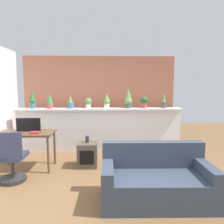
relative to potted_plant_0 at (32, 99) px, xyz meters
The scene contains 19 objects.
ground_plane 2.89m from the potted_plant_0, 49.46° to the right, with size 12.00×12.00×0.00m, color brown.
divider_wall 1.85m from the potted_plant_0, ahead, with size 4.19×0.16×1.07m, color white.
plant_shelf 1.68m from the potted_plant_0, ahead, with size 4.19×0.33×0.04m, color white.
brick_wall_behind 1.79m from the potted_plant_0, 21.51° to the left, with size 4.19×0.10×2.50m, color #AD664C.
potted_plant_0 is the anchor object (origin of this frame).
potted_plant_1 0.44m from the potted_plant_0, ahead, with size 0.16×0.16×0.38m.
potted_plant_2 0.94m from the potted_plant_0, ahead, with size 0.17×0.17×0.36m.
potted_plant_3 1.39m from the potted_plant_0, ahead, with size 0.18×0.18×0.26m.
potted_plant_4 1.85m from the potted_plant_0, ahead, with size 0.16×0.16×0.39m.
potted_plant_5 2.41m from the potted_plant_0, ahead, with size 0.20×0.20×0.51m.
potted_plant_6 2.81m from the potted_plant_0, ahead, with size 0.19×0.19×0.30m.
potted_plant_7 3.31m from the potted_plant_0, ahead, with size 0.12×0.12×0.40m.
desk 1.32m from the potted_plant_0, 78.48° to the right, with size 1.10×0.60×0.75m.
tv_monitor 1.15m from the potted_plant_0, 75.77° to the right, with size 0.48×0.04×0.27m, color black.
office_chair 1.98m from the potted_plant_0, 83.38° to the right, with size 0.47×0.48×0.91m.
side_cube_shelf 2.08m from the potted_plant_0, 35.39° to the right, with size 0.40×0.41×0.50m.
vase_on_shelf 1.92m from the potted_plant_0, 34.81° to the right, with size 0.08×0.08×0.14m, color #2D2D33.
book_on_desk 1.43m from the potted_plant_0, 69.76° to the right, with size 0.17×0.12×0.04m, color #B22D33.
couch 3.61m from the potted_plant_0, 42.71° to the right, with size 1.58×0.80×0.80m.
Camera 1 is at (0.14, -3.17, 1.62)m, focal length 32.49 mm.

